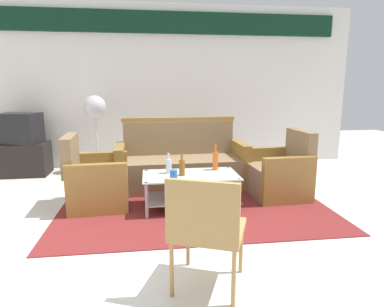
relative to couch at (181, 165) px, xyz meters
name	(u,v)px	position (x,y,z in m)	size (l,w,h in m)	color
ground_plane	(198,234)	(0.00, -1.57, -0.32)	(14.00, 14.00, 0.00)	silver
wall_back	(172,83)	(0.00, 1.49, 1.16)	(6.52, 0.19, 2.80)	silver
rug	(193,203)	(0.07, -0.73, -0.31)	(3.13, 2.25, 0.01)	maroon
couch	(181,165)	(0.00, 0.00, 0.00)	(1.82, 0.79, 0.96)	#7F6647
armchair_left	(96,183)	(-1.08, -0.64, -0.03)	(0.74, 0.79, 0.85)	#7F6647
armchair_right	(279,175)	(1.22, -0.58, -0.03)	(0.74, 0.80, 0.85)	#7F6647
coffee_table	(190,186)	(0.02, -0.86, -0.04)	(1.10, 0.60, 0.40)	silver
bottle_orange	(215,160)	(0.35, -0.69, 0.22)	(0.07, 0.07, 0.32)	#D85919
bottle_clear	(169,166)	(-0.23, -0.77, 0.19)	(0.07, 0.07, 0.24)	silver
bottle_brown	(182,167)	(-0.08, -0.89, 0.19)	(0.07, 0.07, 0.25)	brown
cup	(173,175)	(-0.19, -1.03, 0.14)	(0.08, 0.08, 0.10)	#2659A5
tv_stand	(22,159)	(-2.47, 0.98, -0.06)	(0.80, 0.50, 0.52)	black
television	(19,128)	(-2.47, 0.99, 0.44)	(0.68, 0.55, 0.48)	black
pedestal_fan	(95,111)	(-1.30, 1.03, 0.70)	(0.36, 0.36, 1.27)	#2D2D33
wicker_chair	(206,225)	(-0.08, -2.49, 0.18)	(0.63, 0.63, 0.84)	#AD844C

